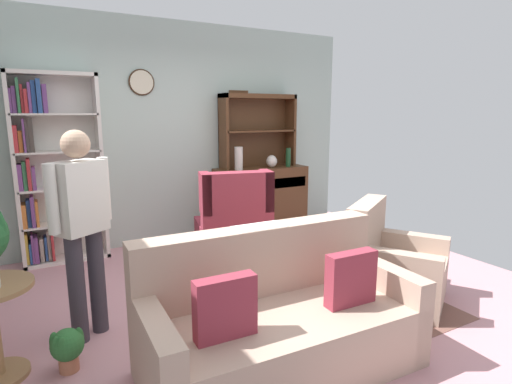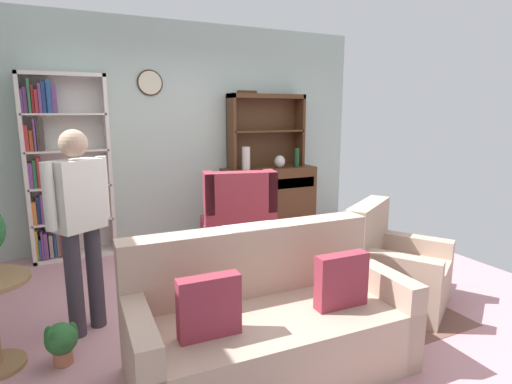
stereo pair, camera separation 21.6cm
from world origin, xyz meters
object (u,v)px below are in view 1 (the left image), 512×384
(couch_floral, at_px, (278,322))
(book_stack, at_px, (230,259))
(bookshelf, at_px, (51,170))
(vase_tall, at_px, (239,159))
(sideboard, at_px, (261,196))
(coffee_table, at_px, (222,271))
(armchair_floral, at_px, (393,268))
(wingback_chair, at_px, (234,227))
(potted_plant_small, at_px, (67,347))
(sideboard_hutch, at_px, (257,121))
(bottle_wine, at_px, (288,157))
(person_reading, at_px, (82,221))
(vase_round, at_px, (272,161))

(couch_floral, distance_m, book_stack, 0.87)
(bookshelf, xyz_separation_m, couch_floral, (1.14, -2.90, -0.73))
(bookshelf, bearing_deg, book_stack, -59.71)
(vase_tall, xyz_separation_m, book_stack, (-1.03, -1.88, -0.61))
(sideboard, height_order, coffee_table, sideboard)
(armchair_floral, xyz_separation_m, wingback_chair, (-0.82, 1.61, 0.09))
(armchair_floral, xyz_separation_m, potted_plant_small, (-2.69, 0.26, -0.12))
(sideboard_hutch, distance_m, wingback_chair, 1.73)
(couch_floral, distance_m, potted_plant_small, 1.39)
(bottle_wine, bearing_deg, potted_plant_small, -145.88)
(vase_tall, distance_m, wingback_chair, 1.12)
(wingback_chair, distance_m, person_reading, 2.00)
(sideboard_hutch, height_order, coffee_table, sideboard_hutch)
(bookshelf, bearing_deg, vase_round, -3.14)
(couch_floral, height_order, potted_plant_small, couch_floral)
(bookshelf, height_order, bottle_wine, bookshelf)
(bookshelf, distance_m, coffee_table, 2.40)
(sideboard, xyz_separation_m, vase_tall, (-0.39, -0.08, 0.56))
(sideboard, relative_size, vase_round, 7.65)
(sideboard, distance_m, vase_tall, 0.69)
(vase_round, height_order, wingback_chair, vase_round)
(potted_plant_small, bearing_deg, vase_round, 36.78)
(couch_floral, bearing_deg, potted_plant_small, 153.50)
(armchair_floral, bearing_deg, person_reading, 165.21)
(vase_round, relative_size, couch_floral, 0.09)
(bookshelf, relative_size, armchair_floral, 1.98)
(bottle_wine, bearing_deg, sideboard, 167.11)
(vase_round, relative_size, book_stack, 0.79)
(wingback_chair, xyz_separation_m, potted_plant_small, (-1.87, -1.35, -0.21))
(bookshelf, height_order, vase_round, bookshelf)
(bookshelf, xyz_separation_m, vase_round, (2.75, -0.15, -0.04))
(vase_tall, height_order, armchair_floral, vase_tall)
(vase_tall, relative_size, wingback_chair, 0.29)
(book_stack, bearing_deg, sideboard, 54.01)
(vase_tall, height_order, couch_floral, vase_tall)
(sideboard, relative_size, wingback_chair, 1.24)
(bookshelf, bearing_deg, potted_plant_small, -92.48)
(couch_floral, xyz_separation_m, wingback_chair, (0.63, 1.97, 0.07))
(wingback_chair, bearing_deg, person_reading, -150.44)
(wingback_chair, bearing_deg, armchair_floral, -63.15)
(bottle_wine, bearing_deg, armchair_floral, -100.04)
(sideboard_hutch, bearing_deg, armchair_floral, -90.64)
(potted_plant_small, bearing_deg, book_stack, 10.27)
(vase_tall, relative_size, book_stack, 1.43)
(person_reading, bearing_deg, sideboard, 35.41)
(bottle_wine, bearing_deg, wingback_chair, -148.63)
(sideboard, height_order, bottle_wine, bottle_wine)
(armchair_floral, xyz_separation_m, book_stack, (-1.39, 0.49, 0.17))
(vase_round, bearing_deg, sideboard_hutch, 126.48)
(bookshelf, xyz_separation_m, person_reading, (0.09, -1.88, -0.14))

